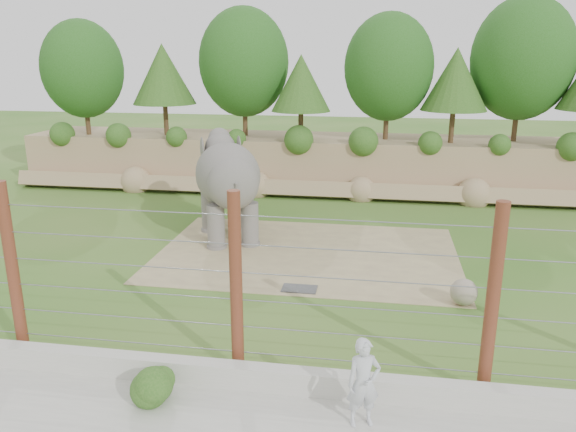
% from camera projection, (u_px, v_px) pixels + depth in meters
% --- Properties ---
extents(ground, '(90.00, 90.00, 0.00)m').
position_uv_depth(ground, '(277.00, 288.00, 16.23)').
color(ground, '#2E671A').
rests_on(ground, ground).
extents(back_embankment, '(30.00, 5.52, 8.77)m').
position_uv_depth(back_embankment, '(336.00, 108.00, 27.02)').
color(back_embankment, tan).
rests_on(back_embankment, ground).
extents(dirt_patch, '(10.00, 7.00, 0.02)m').
position_uv_depth(dirt_patch, '(307.00, 253.00, 18.99)').
color(dirt_patch, '#907D5D').
rests_on(dirt_patch, ground).
extents(drain_grate, '(1.00, 0.60, 0.03)m').
position_uv_depth(drain_grate, '(299.00, 289.00, 16.11)').
color(drain_grate, '#262628').
rests_on(drain_grate, dirt_patch).
extents(elephant, '(3.59, 4.94, 3.67)m').
position_uv_depth(elephant, '(228.00, 189.00, 20.07)').
color(elephant, '#67615C').
rests_on(elephant, ground).
extents(stone_ball, '(0.73, 0.73, 0.73)m').
position_uv_depth(stone_ball, '(464.00, 292.00, 15.03)').
color(stone_ball, gray).
rests_on(stone_ball, dirt_patch).
extents(retaining_wall, '(26.00, 0.35, 0.50)m').
position_uv_depth(retaining_wall, '(232.00, 375.00, 11.42)').
color(retaining_wall, '#AFAEA4').
rests_on(retaining_wall, ground).
extents(barrier_fence, '(20.26, 0.26, 4.00)m').
position_uv_depth(barrier_fence, '(236.00, 286.00, 11.40)').
color(barrier_fence, '#612C19').
rests_on(barrier_fence, ground).
extents(walkway_shrub, '(0.75, 0.75, 0.75)m').
position_uv_depth(walkway_shrub, '(150.00, 385.00, 10.85)').
color(walkway_shrub, '#245419').
rests_on(walkway_shrub, walkway).
extents(zookeeper, '(0.72, 0.59, 1.70)m').
position_uv_depth(zookeeper, '(363.00, 383.00, 10.07)').
color(zookeeper, '#A3A8AC').
rests_on(zookeeper, walkway).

